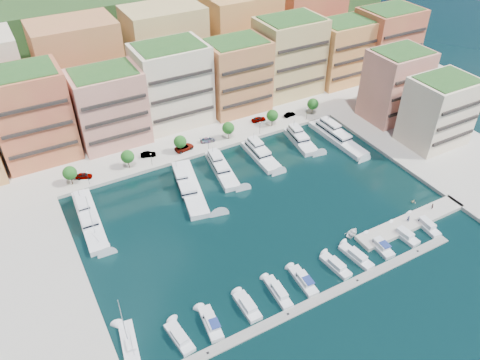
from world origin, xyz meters
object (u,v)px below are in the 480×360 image
at_px(lamppost_0, 88,176).
at_px(lamppost_2, 208,141).
at_px(tree_3, 228,128).
at_px(sailboat_2, 96,238).
at_px(lamppost_3, 260,126).
at_px(person_0, 408,219).
at_px(tree_2, 180,142).
at_px(yacht_3, 221,167).
at_px(sailboat_0, 129,344).
at_px(car_1, 148,154).
at_px(yacht_2, 188,185).
at_px(tender_3, 413,201).
at_px(tree_4, 272,115).
at_px(cruiser_5, 336,266).
at_px(car_3, 208,140).
at_px(cruiser_3, 278,292).
at_px(cruiser_6, 356,257).
at_px(yacht_6, 336,136).
at_px(tree_1, 128,157).
at_px(yacht_0, 88,217).
at_px(lamppost_1, 151,157).
at_px(car_2, 184,147).
at_px(tree_0, 70,173).
at_px(tender_0, 352,233).
at_px(cruiser_7, 380,246).
at_px(yacht_4, 260,154).
at_px(cruiser_0, 180,338).
at_px(cruiser_1, 211,323).
at_px(lamppost_4, 307,112).
at_px(cruiser_9, 425,225).
at_px(cruiser_8, 404,235).
at_px(car_5, 290,114).
at_px(car_0, 84,176).
at_px(cruiser_4, 304,281).
at_px(tree_5, 313,104).
at_px(car_4, 259,119).
at_px(cruiser_2, 247,307).
at_px(yacht_5, 300,139).

height_order(lamppost_0, lamppost_2, same).
relative_size(tree_3, sailboat_2, 0.43).
bearing_deg(lamppost_3, person_0, -78.53).
xyz_separation_m(tree_2, yacht_3, (6.73, -12.98, -3.53)).
relative_size(sailboat_0, car_1, 2.94).
xyz_separation_m(tree_3, yacht_2, (-20.66, -15.79, -3.53)).
bearing_deg(lamppost_0, tender_3, -33.31).
height_order(tree_4, lamppost_3, tree_4).
bearing_deg(cruiser_5, tree_4, 71.34).
relative_size(yacht_2, car_3, 5.41).
xyz_separation_m(cruiser_3, cruiser_6, (21.15, 0.00, 0.00)).
bearing_deg(cruiser_6, lamppost_3, 82.11).
xyz_separation_m(tree_3, yacht_6, (29.96, -15.37, -3.53)).
xyz_separation_m(tree_1, cruiser_3, (13.11, -58.10, -4.20)).
bearing_deg(cruiser_3, yacht_0, 124.15).
relative_size(cruiser_6, car_3, 1.96).
height_order(lamppost_1, car_2, lamppost_1).
relative_size(tree_0, yacht_6, 0.24).
relative_size(tender_0, car_1, 0.92).
xyz_separation_m(sailboat_2, car_2, (33.43, 23.78, 1.51)).
bearing_deg(cruiser_7, yacht_3, 112.34).
bearing_deg(lamppost_3, yacht_4, -120.83).
bearing_deg(lamppost_2, yacht_0, -161.55).
bearing_deg(car_2, cruiser_6, -172.41).
bearing_deg(cruiser_0, cruiser_1, -0.19).
relative_size(tree_3, car_3, 1.21).
xyz_separation_m(tree_0, tender_3, (76.42, -49.90, -4.35)).
height_order(lamppost_4, sailboat_2, sailboat_2).
distance_m(lamppost_0, cruiser_0, 55.95).
distance_m(lamppost_1, yacht_2, 14.75).
bearing_deg(cruiser_9, cruiser_8, 179.93).
height_order(tender_0, car_5, car_5).
relative_size(tree_1, car_0, 1.25).
height_order(cruiser_0, car_3, car_3).
bearing_deg(tree_4, lamppost_1, -176.87).
relative_size(lamppost_3, cruiser_0, 0.51).
bearing_deg(cruiser_1, lamppost_1, 81.17).
relative_size(tree_2, cruiser_4, 0.65).
distance_m(tree_5, cruiser_4, 73.26).
relative_size(lamppost_2, sailboat_2, 0.32).
relative_size(lamppost_1, sailboat_2, 0.32).
xyz_separation_m(cruiser_6, tender_3, (26.16, 8.20, -0.16)).
bearing_deg(sailboat_2, tree_4, 19.81).
bearing_deg(cruiser_0, yacht_4, 45.24).
xyz_separation_m(cruiser_8, car_4, (-3.17, 62.56, 1.27)).
xyz_separation_m(tree_1, car_0, (-12.54, 1.29, -2.97)).
relative_size(tree_3, cruiser_2, 0.73).
bearing_deg(cruiser_8, lamppost_3, 97.00).
height_order(tree_3, yacht_3, tree_3).
distance_m(yacht_5, yacht_6, 11.59).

